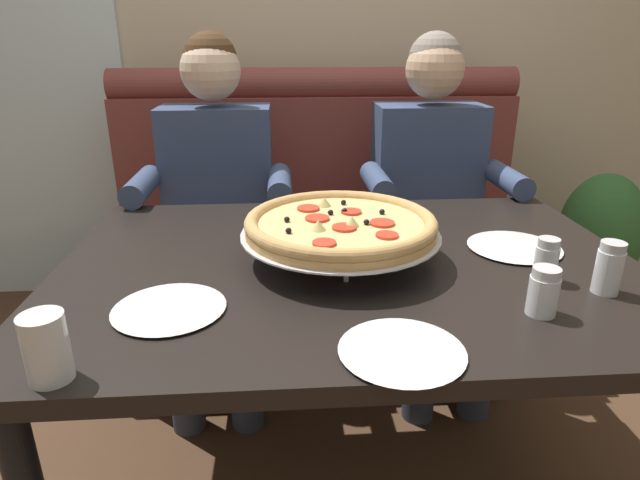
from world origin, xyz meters
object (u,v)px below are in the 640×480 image
shaker_oregano (543,295)px  potted_plant (599,241)px  diner_left (216,198)px  shaker_pepper_flakes (546,263)px  plate_near_left (402,348)px  plate_near_right (514,245)px  booth_bench (321,247)px  shaker_parmesan (608,271)px  dining_table (349,290)px  pizza (340,225)px  plate_far_side (169,306)px  patio_chair (71,155)px  diner_right (432,193)px  drinking_glass (47,351)px

shaker_oregano → potted_plant: shaker_oregano is taller
diner_left → shaker_pepper_flakes: size_ratio=12.85×
diner_left → plate_near_left: 1.18m
diner_left → plate_near_right: bearing=-38.0°
booth_bench → diner_left: (-0.40, -0.27, 0.31)m
shaker_parmesan → plate_near_left: (-0.48, -0.20, -0.04)m
dining_table → diner_left: bearing=119.8°
diner_left → plate_near_left: size_ratio=5.79×
pizza → plate_far_side: size_ratio=2.13×
pizza → shaker_pepper_flakes: pizza is taller
booth_bench → shaker_pepper_flakes: size_ratio=17.80×
pizza → potted_plant: 1.66m
patio_chair → plate_far_side: bearing=-66.1°
shaker_pepper_flakes → shaker_parmesan: shaker_parmesan is taller
pizza → shaker_pepper_flakes: bearing=-19.1°
shaker_oregano → plate_far_side: size_ratio=0.44×
pizza → shaker_pepper_flakes: (0.44, -0.15, -0.05)m
diner_right → plate_far_side: size_ratio=5.69×
diner_right → drinking_glass: bearing=-129.4°
shaker_parmesan → drinking_glass: (-1.05, -0.23, 0.00)m
diner_right → shaker_pepper_flakes: size_ratio=12.85×
plate_near_left → patio_chair: size_ratio=0.26×
shaker_parmesan → dining_table: bearing=158.3°
diner_left → plate_far_side: 0.92m
drinking_glass → patio_chair: size_ratio=0.13×
patio_chair → potted_plant: (2.81, -1.43, -0.14)m
diner_right → patio_chair: bearing=138.8°
shaker_oregano → plate_near_right: bearing=75.0°
shaker_pepper_flakes → shaker_oregano: shaker_pepper_flakes is taller
booth_bench → pizza: size_ratio=3.70×
dining_table → shaker_pepper_flakes: shaker_pepper_flakes is taller
diner_right → shaker_pepper_flakes: bearing=-88.7°
shaker_pepper_flakes → pizza: bearing=160.9°
shaker_parmesan → plate_near_right: shaker_parmesan is taller
pizza → patio_chair: (-1.53, 2.39, -0.31)m
dining_table → drinking_glass: (-0.53, -0.44, 0.13)m
plate_near_left → plate_far_side: 0.46m
dining_table → patio_chair: (-1.55, 2.40, -0.15)m
pizza → shaker_parmesan: size_ratio=4.20×
booth_bench → plate_near_left: (0.04, -1.36, 0.36)m
diner_left → plate_far_side: bearing=-89.4°
booth_bench → drinking_glass: booth_bench is taller
plate_far_side → potted_plant: size_ratio=0.32×
booth_bench → shaker_pepper_flakes: booth_bench is taller
shaker_parmesan → potted_plant: 1.45m
plate_near_right → plate_far_side: bearing=-161.8°
diner_right → shaker_pepper_flakes: diner_right is taller
shaker_parmesan → potted_plant: bearing=57.5°
shaker_pepper_flakes → potted_plant: (0.85, 1.10, -0.40)m
dining_table → shaker_oregano: bearing=-40.2°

